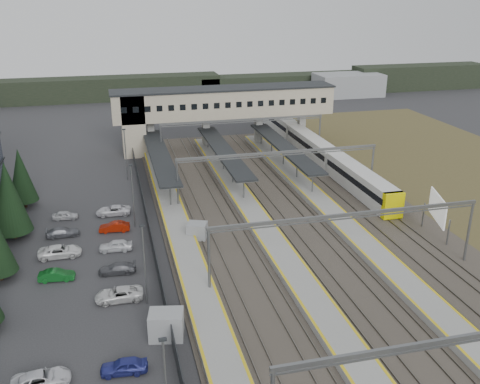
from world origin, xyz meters
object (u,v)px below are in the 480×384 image
object	(u,v)px
relay_cabin_far	(197,231)
footbridge	(209,106)
train	(312,147)
billboard	(437,209)
relay_cabin_near	(166,325)

from	to	relation	value
relay_cabin_far	footbridge	size ratio (longest dim) A/B	0.07
train	billboard	world-z (taller)	billboard
relay_cabin_far	train	xyz separation A→B (m)	(25.08, 27.56, 0.93)
relay_cabin_near	billboard	size ratio (longest dim) A/B	0.55
relay_cabin_near	relay_cabin_far	bearing A→B (deg)	72.51
train	footbridge	bearing A→B (deg)	148.60
relay_cabin_near	train	distance (m)	55.10
footbridge	billboard	xyz separation A→B (m)	(18.71, -43.63, -4.38)
footbridge	train	world-z (taller)	footbridge
billboard	train	bearing A→B (deg)	94.10
relay_cabin_near	relay_cabin_far	xyz separation A→B (m)	(5.71, 18.13, -0.17)
relay_cabin_near	footbridge	size ratio (longest dim) A/B	0.08
relay_cabin_near	billboard	world-z (taller)	billboard
relay_cabin_near	train	world-z (taller)	train
relay_cabin_far	billboard	size ratio (longest dim) A/B	0.47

